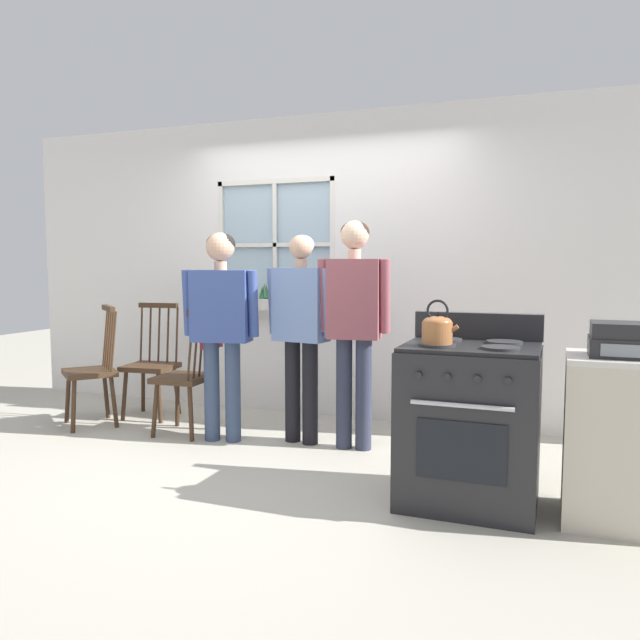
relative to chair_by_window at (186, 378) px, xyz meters
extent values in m
plane|color=#B2AD9E|center=(0.83, -0.38, -0.46)|extent=(16.00, 16.00, 0.00)
cube|color=white|center=(-1.31, 1.02, 0.89)|extent=(2.12, 0.06, 2.70)
cube|color=white|center=(2.48, 1.02, 0.89)|extent=(3.11, 0.06, 2.70)
cube|color=white|center=(0.34, 1.02, 0.02)|extent=(1.17, 0.06, 0.95)
cube|color=white|center=(0.34, 1.02, 1.96)|extent=(1.17, 0.06, 0.55)
cube|color=silver|center=(0.34, 0.94, 0.48)|extent=(1.23, 0.10, 0.03)
cube|color=#9EB7C6|center=(0.34, 1.03, 1.09)|extent=(1.11, 0.01, 1.14)
cube|color=silver|center=(0.34, 1.00, 1.09)|extent=(0.04, 0.02, 1.20)
cube|color=silver|center=(0.34, 1.00, 1.09)|extent=(1.17, 0.02, 0.04)
cube|color=silver|center=(-0.23, 1.00, 1.09)|extent=(0.04, 0.03, 1.20)
cube|color=silver|center=(0.90, 1.00, 1.09)|extent=(0.04, 0.03, 1.20)
cube|color=silver|center=(0.34, 1.00, 1.67)|extent=(1.17, 0.03, 0.04)
cube|color=silver|center=(0.34, 1.00, 0.51)|extent=(1.17, 0.03, 0.04)
cube|color=#3D2819|center=(-0.02, 0.00, 0.00)|extent=(0.42, 0.44, 0.04)
cylinder|color=#3D2819|center=(-0.19, 0.16, -0.24)|extent=(0.07, 0.07, 0.44)
cylinder|color=#3D2819|center=(-0.17, -0.18, -0.24)|extent=(0.07, 0.07, 0.44)
cylinder|color=#3D2819|center=(0.13, 0.18, -0.24)|extent=(0.07, 0.07, 0.44)
cylinder|color=#3D2819|center=(0.15, -0.16, -0.24)|extent=(0.07, 0.07, 0.44)
cylinder|color=#3D2819|center=(0.14, 0.19, 0.26)|extent=(0.07, 0.02, 0.53)
cylinder|color=#3D2819|center=(0.14, 0.10, 0.26)|extent=(0.07, 0.02, 0.53)
cylinder|color=#3D2819|center=(0.15, 0.01, 0.26)|extent=(0.07, 0.02, 0.53)
cylinder|color=#3D2819|center=(0.15, -0.08, 0.26)|extent=(0.07, 0.02, 0.53)
cylinder|color=#3D2819|center=(0.16, -0.17, 0.26)|extent=(0.07, 0.02, 0.53)
cube|color=#3D2819|center=(0.15, 0.01, 0.54)|extent=(0.06, 0.38, 0.04)
cube|color=#3D2819|center=(-0.91, -0.07, 0.00)|extent=(0.58, 0.58, 0.04)
cylinder|color=#3D2819|center=(-1.15, -0.08, -0.24)|extent=(0.09, 0.05, 0.44)
cylinder|color=#3D2819|center=(-0.88, -0.30, -0.24)|extent=(0.05, 0.09, 0.44)
cylinder|color=#3D2819|center=(-0.94, 0.17, -0.24)|extent=(0.05, 0.09, 0.44)
cylinder|color=#3D2819|center=(-0.68, -0.05, -0.24)|extent=(0.09, 0.05, 0.44)
cylinder|color=#3D2819|center=(-0.94, 0.18, 0.26)|extent=(0.06, 0.07, 0.53)
cylinder|color=#3D2819|center=(-0.87, 0.12, 0.26)|extent=(0.06, 0.07, 0.53)
cylinder|color=#3D2819|center=(-0.80, 0.07, 0.26)|extent=(0.06, 0.07, 0.53)
cylinder|color=#3D2819|center=(-0.74, 0.01, 0.26)|extent=(0.06, 0.07, 0.53)
cylinder|color=#3D2819|center=(-0.67, -0.05, 0.26)|extent=(0.06, 0.07, 0.53)
cube|color=#3D2819|center=(-0.80, 0.07, 0.54)|extent=(0.32, 0.27, 0.04)
cube|color=#3D2819|center=(-0.60, 0.36, 0.00)|extent=(0.46, 0.45, 0.04)
cylinder|color=#3D2819|center=(-0.75, 0.18, -0.24)|extent=(0.07, 0.07, 0.44)
cylinder|color=#3D2819|center=(-0.42, 0.22, -0.24)|extent=(0.07, 0.07, 0.44)
cylinder|color=#3D2819|center=(-0.79, 0.50, -0.24)|extent=(0.07, 0.07, 0.44)
cylinder|color=#3D2819|center=(-0.45, 0.54, -0.24)|extent=(0.07, 0.07, 0.44)
cylinder|color=#3D2819|center=(-0.80, 0.50, 0.26)|extent=(0.03, 0.07, 0.53)
cylinder|color=#3D2819|center=(-0.71, 0.52, 0.26)|extent=(0.03, 0.07, 0.53)
cylinder|color=#3D2819|center=(-0.62, 0.53, 0.26)|extent=(0.03, 0.07, 0.53)
cylinder|color=#3D2819|center=(-0.53, 0.54, 0.26)|extent=(0.03, 0.07, 0.53)
cylinder|color=#3D2819|center=(-0.44, 0.55, 0.26)|extent=(0.03, 0.07, 0.53)
cube|color=#3D2819|center=(-0.62, 0.53, 0.54)|extent=(0.38, 0.09, 0.04)
cylinder|color=#384766|center=(0.29, -0.08, -0.07)|extent=(0.12, 0.12, 0.78)
cylinder|color=#384766|center=(0.46, -0.05, -0.07)|extent=(0.12, 0.12, 0.78)
cube|color=#384C8E|center=(0.38, -0.07, 0.60)|extent=(0.48, 0.29, 0.55)
cylinder|color=#384C8E|center=(0.12, -0.14, 0.62)|extent=(0.10, 0.12, 0.51)
cylinder|color=#384C8E|center=(0.63, -0.04, 0.62)|extent=(0.10, 0.12, 0.51)
cylinder|color=tan|center=(0.38, -0.07, 0.90)|extent=(0.10, 0.10, 0.07)
sphere|color=tan|center=(0.38, -0.07, 1.05)|extent=(0.22, 0.22, 0.22)
ellipsoid|color=black|center=(0.37, -0.05, 1.07)|extent=(0.22, 0.22, 0.18)
cylinder|color=black|center=(0.89, 0.12, -0.06)|extent=(0.12, 0.12, 0.79)
cylinder|color=black|center=(1.05, 0.10, -0.06)|extent=(0.12, 0.12, 0.79)
cube|color=#6B84B7|center=(0.97, 0.11, 0.61)|extent=(0.43, 0.27, 0.56)
cylinder|color=#6B84B7|center=(0.73, 0.13, 0.63)|extent=(0.09, 0.12, 0.52)
cylinder|color=#6B84B7|center=(1.20, 0.05, 0.63)|extent=(0.09, 0.12, 0.52)
cylinder|color=tan|center=(0.97, 0.11, 0.92)|extent=(0.10, 0.10, 0.07)
sphere|color=tan|center=(0.97, 0.11, 1.05)|extent=(0.18, 0.18, 0.18)
ellipsoid|color=silver|center=(0.97, 0.12, 1.06)|extent=(0.18, 0.18, 0.15)
cylinder|color=#2D3347|center=(1.32, 0.09, -0.05)|extent=(0.12, 0.12, 0.83)
cylinder|color=#2D3347|center=(1.47, 0.11, -0.05)|extent=(0.12, 0.12, 0.83)
cube|color=#934C56|center=(1.39, 0.10, 0.66)|extent=(0.40, 0.25, 0.58)
cylinder|color=#934C56|center=(1.17, 0.05, 0.69)|extent=(0.09, 0.12, 0.54)
cylinder|color=#934C56|center=(1.63, 0.11, 0.69)|extent=(0.09, 0.12, 0.54)
cylinder|color=beige|center=(1.39, 0.10, 0.99)|extent=(0.10, 0.10, 0.07)
sphere|color=beige|center=(1.39, 0.10, 1.13)|extent=(0.21, 0.21, 0.21)
ellipsoid|color=#332319|center=(1.39, 0.11, 1.15)|extent=(0.21, 0.21, 0.17)
cube|color=#232326|center=(2.34, -0.67, -0.01)|extent=(0.76, 0.64, 0.90)
cube|color=black|center=(2.34, -0.67, 0.45)|extent=(0.75, 0.61, 0.02)
cylinder|color=#2D2D30|center=(2.17, -0.80, 0.47)|extent=(0.20, 0.20, 0.02)
cylinder|color=#2D2D30|center=(2.51, -0.80, 0.47)|extent=(0.20, 0.20, 0.02)
cylinder|color=#2D2D30|center=(2.17, -0.54, 0.47)|extent=(0.20, 0.20, 0.02)
cylinder|color=#2D2D30|center=(2.51, -0.54, 0.47)|extent=(0.20, 0.20, 0.02)
cube|color=#232326|center=(2.34, -0.38, 0.54)|extent=(0.76, 0.06, 0.16)
cube|color=black|center=(2.34, -0.99, -0.07)|extent=(0.47, 0.01, 0.32)
cylinder|color=silver|center=(2.34, -1.02, 0.19)|extent=(0.53, 0.02, 0.02)
cylinder|color=#232326|center=(2.11, -1.00, 0.33)|extent=(0.04, 0.02, 0.04)
cylinder|color=#232326|center=(2.26, -1.00, 0.33)|extent=(0.04, 0.02, 0.04)
cylinder|color=#232326|center=(2.42, -1.00, 0.33)|extent=(0.04, 0.02, 0.04)
cylinder|color=#232326|center=(2.57, -1.00, 0.33)|extent=(0.04, 0.02, 0.04)
cylinder|color=#A86638|center=(2.17, -0.80, 0.54)|extent=(0.17, 0.17, 0.12)
ellipsoid|color=#A86638|center=(2.17, -0.80, 0.60)|extent=(0.16, 0.16, 0.07)
sphere|color=black|center=(2.17, -0.80, 0.64)|extent=(0.03, 0.03, 0.03)
cylinder|color=#A86638|center=(2.25, -0.80, 0.56)|extent=(0.08, 0.03, 0.07)
torus|color=black|center=(2.17, -0.80, 0.66)|extent=(0.12, 0.01, 0.12)
cylinder|color=beige|center=(0.25, 0.93, 0.54)|extent=(0.17, 0.17, 0.10)
cylinder|color=#33261C|center=(0.25, 0.93, 0.59)|extent=(0.15, 0.15, 0.01)
cone|color=#286033|center=(0.28, 0.94, 0.67)|extent=(0.05, 0.04, 0.15)
cone|color=#286033|center=(0.26, 0.96, 0.63)|extent=(0.04, 0.05, 0.07)
cone|color=#286033|center=(0.23, 0.95, 0.66)|extent=(0.07, 0.06, 0.14)
cone|color=#286033|center=(0.23, 0.92, 0.66)|extent=(0.05, 0.04, 0.12)
cone|color=#286033|center=(0.25, 0.91, 0.63)|extent=(0.04, 0.05, 0.08)
cone|color=#286033|center=(0.27, 0.92, 0.67)|extent=(0.07, 0.06, 0.16)
cube|color=maroon|center=(0.24, 0.01, 0.38)|extent=(0.10, 0.22, 0.26)
torus|color=maroon|center=(0.16, 0.01, 0.55)|extent=(0.13, 0.13, 0.01)
cube|color=beige|center=(3.12, -0.66, -0.03)|extent=(0.55, 0.50, 0.87)
cube|color=beige|center=(3.12, -0.66, 0.42)|extent=(0.55, 0.50, 0.03)
cube|color=#232326|center=(3.12, -0.68, 0.49)|extent=(0.34, 0.28, 0.10)
cube|color=#232326|center=(3.12, -0.68, 0.58)|extent=(0.32, 0.27, 0.08)
cube|color=gray|center=(3.12, -0.83, 0.49)|extent=(0.24, 0.01, 0.06)
camera|label=1|loc=(2.79, -4.26, 0.93)|focal=35.00mm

